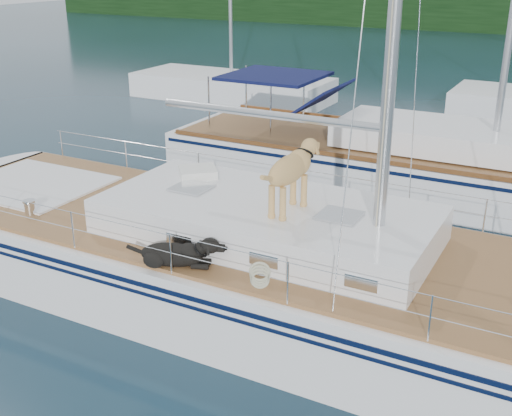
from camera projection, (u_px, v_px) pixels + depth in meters
The scene contains 4 objects.
ground at pixel (225, 294), 10.97m from camera, with size 120.00×120.00×0.00m, color black.
main_sailboat at pixel (229, 259), 10.68m from camera, with size 12.00×3.84×14.01m.
neighbor_sailboat at pixel (393, 163), 15.83m from camera, with size 11.00×3.50×13.30m.
bg_boat_west at pixel (232, 88), 25.81m from camera, with size 8.00×3.00×11.65m.
Camera 1 is at (5.04, -8.28, 5.38)m, focal length 45.00 mm.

